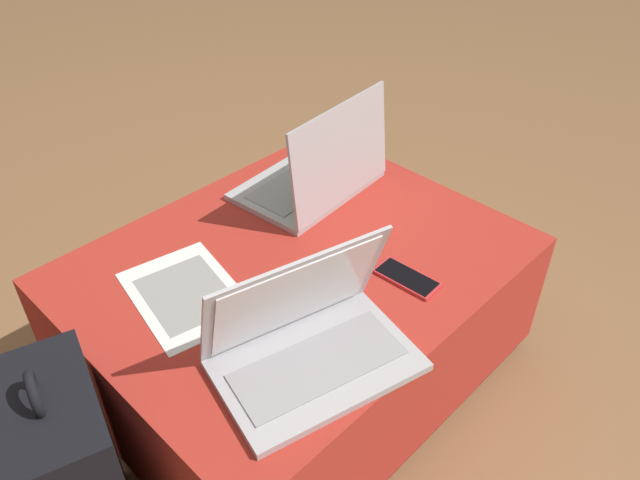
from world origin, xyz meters
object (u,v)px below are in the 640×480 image
object	(u,v)px
laptop_far	(318,174)
paper_sheet	(186,294)
cell_phone	(407,278)
laptop_near	(309,341)

from	to	relation	value
laptop_far	paper_sheet	bearing A→B (deg)	3.92
laptop_far	paper_sheet	size ratio (longest dim) A/B	1.17
cell_phone	paper_sheet	xyz separation A→B (m)	(-0.37, 0.31, -0.00)
paper_sheet	cell_phone	bearing A→B (deg)	-28.94
laptop_near	paper_sheet	size ratio (longest dim) A/B	1.27
cell_phone	paper_sheet	bearing A→B (deg)	-43.11
cell_phone	paper_sheet	distance (m)	0.48
laptop_far	cell_phone	xyz separation A→B (m)	(-0.11, -0.39, -0.05)
cell_phone	paper_sheet	world-z (taller)	cell_phone
laptop_near	cell_phone	distance (m)	0.32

